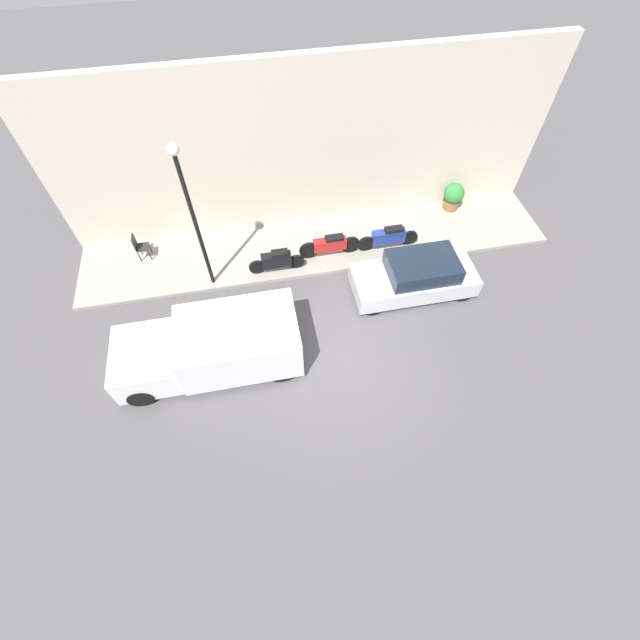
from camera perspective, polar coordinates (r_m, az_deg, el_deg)
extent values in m
plane|color=#514F51|center=(12.50, 3.79, -5.60)|extent=(60.00, 60.00, 0.00)
cube|color=gray|center=(15.34, -0.38, 9.95)|extent=(2.71, 16.16, 0.12)
cube|color=beige|center=(14.76, -1.63, 21.81)|extent=(0.30, 16.16, 5.72)
cube|color=silver|center=(14.00, 12.33, 5.25)|extent=(1.63, 3.88, 0.62)
cube|color=#192333|center=(13.64, 13.52, 6.94)|extent=(1.43, 2.13, 0.54)
cylinder|color=black|center=(13.30, 7.14, 1.70)|extent=(0.20, 0.61, 0.61)
cylinder|color=black|center=(14.14, 5.66, 6.09)|extent=(0.20, 0.61, 0.61)
cylinder|color=black|center=(14.30, 18.66, 3.44)|extent=(0.20, 0.61, 0.61)
cylinder|color=black|center=(15.08, 16.72, 7.48)|extent=(0.20, 0.61, 0.61)
cube|color=white|center=(11.97, -10.74, -2.77)|extent=(2.03, 3.25, 1.44)
cube|color=white|center=(12.60, -21.91, -4.98)|extent=(1.93, 1.75, 1.01)
cube|color=#192333|center=(12.45, -23.46, -4.47)|extent=(1.73, 0.96, 0.40)
cylinder|color=black|center=(12.52, -22.78, -9.41)|extent=(0.22, 0.70, 0.70)
cylinder|color=black|center=(13.43, -22.45, -2.70)|extent=(0.22, 0.70, 0.70)
cylinder|color=black|center=(11.95, -5.08, -6.99)|extent=(0.22, 0.70, 0.70)
cylinder|color=black|center=(12.90, -6.18, -0.18)|extent=(0.22, 0.70, 0.70)
cube|color=black|center=(14.18, -5.84, 7.96)|extent=(0.30, 0.98, 0.49)
cube|color=black|center=(13.96, -5.40, 8.90)|extent=(0.27, 0.54, 0.12)
cylinder|color=black|center=(14.32, -8.38, 6.99)|extent=(0.10, 0.53, 0.53)
cylinder|color=black|center=(14.36, -3.17, 7.79)|extent=(0.10, 0.53, 0.53)
cube|color=navy|center=(15.05, 9.12, 10.93)|extent=(0.30, 1.14, 0.48)
cube|color=black|center=(14.90, 9.86, 11.83)|extent=(0.27, 0.62, 0.12)
cylinder|color=black|center=(14.98, 6.15, 10.07)|extent=(0.10, 0.57, 0.57)
cylinder|color=black|center=(15.43, 11.83, 10.69)|extent=(0.10, 0.57, 0.57)
cube|color=#B21E1E|center=(14.61, 1.31, 10.06)|extent=(0.30, 1.11, 0.40)
cube|color=black|center=(14.46, 1.93, 10.88)|extent=(0.27, 0.61, 0.12)
cylinder|color=black|center=(14.62, -1.51, 9.26)|extent=(0.10, 0.64, 0.64)
cylinder|color=black|center=(14.85, 4.07, 10.00)|extent=(0.10, 0.64, 0.64)
cylinder|color=black|center=(12.92, -16.12, 11.80)|extent=(0.12, 0.12, 4.69)
sphere|color=silver|center=(11.50, -19.05, 20.69)|extent=(0.31, 0.31, 0.31)
cylinder|color=brown|center=(17.34, 17.07, 14.59)|extent=(0.56, 0.56, 0.37)
sphere|color=#337F38|center=(17.06, 17.47, 15.81)|extent=(0.74, 0.74, 0.74)
cube|color=#262626|center=(15.71, -22.59, 8.98)|extent=(0.40, 0.40, 0.04)
cube|color=#262626|center=(15.59, -23.53, 9.50)|extent=(0.40, 0.04, 0.48)
cylinder|color=#262626|center=(15.70, -21.74, 8.06)|extent=(0.04, 0.04, 0.44)
cylinder|color=#262626|center=(15.95, -21.70, 8.93)|extent=(0.04, 0.04, 0.44)
cylinder|color=#262626|center=(15.79, -22.94, 7.82)|extent=(0.04, 0.04, 0.44)
cylinder|color=#262626|center=(16.03, -22.89, 8.69)|extent=(0.04, 0.04, 0.44)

